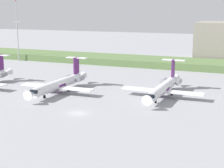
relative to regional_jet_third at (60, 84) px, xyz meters
name	(u,v)px	position (x,y,z in m)	size (l,w,h in m)	color
ground_plane	(124,88)	(15.13, 12.83, -2.54)	(500.00, 500.00, 0.00)	#939399
grass_berm	(164,62)	(15.13, 60.25, -1.11)	(320.00, 20.00, 2.86)	#597542
regional_jet_third	(60,84)	(0.00, 0.00, 0.00)	(22.81, 31.00, 9.00)	white
regional_jet_fourth	(164,87)	(29.31, 6.90, 0.00)	(22.81, 31.00, 9.00)	white
antenna_mast	(18,36)	(-51.22, 48.59, 8.89)	(4.40, 0.50, 27.73)	#B2B2B7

